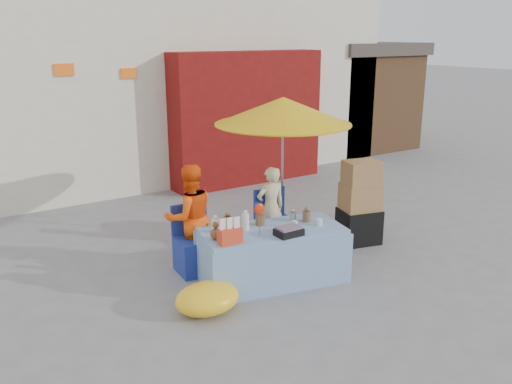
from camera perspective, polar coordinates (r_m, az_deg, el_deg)
ground at (r=6.72m, az=2.62°, el=-9.47°), size 80.00×80.00×0.00m
backdrop at (r=13.05m, az=-15.77°, el=16.56°), size 14.00×8.00×7.80m
market_table at (r=6.63m, az=1.69°, el=-6.56°), size 1.88×1.17×1.06m
chair_left at (r=6.96m, az=-6.34°, el=-6.31°), size 0.52×0.51×0.85m
chair_right at (r=7.56m, az=2.13°, el=-4.33°), size 0.52×0.51×0.85m
vendor_orange at (r=6.92m, az=-6.97°, el=-2.65°), size 0.71×0.58×1.37m
vendor_beige at (r=7.55m, az=1.56°, el=-1.68°), size 0.45×0.32×1.18m
umbrella at (r=7.55m, az=2.86°, el=8.47°), size 1.90×1.90×2.09m
box_stack at (r=7.88m, az=10.88°, el=-1.40°), size 0.64×0.57×1.22m
tarp_bundle at (r=6.01m, az=-5.14°, el=-11.09°), size 0.90×0.82×0.33m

